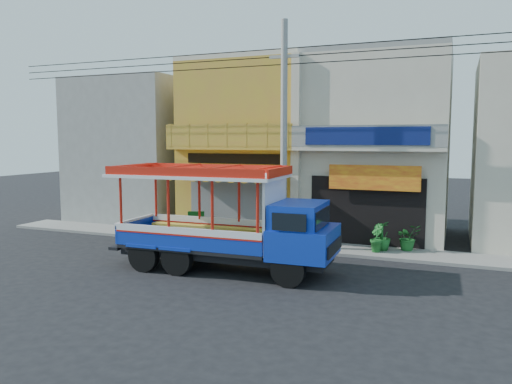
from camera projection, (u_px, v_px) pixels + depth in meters
ground at (280, 273)px, 16.61m from camera, size 90.00×90.00×0.00m
sidewalk at (312, 247)px, 20.30m from camera, size 30.00×2.00×0.12m
shophouse_left at (257, 145)px, 25.00m from camera, size 6.00×7.50×8.24m
shophouse_right at (379, 146)px, 22.78m from camera, size 6.00×6.75×8.24m
party_pilaster at (296, 149)px, 21.03m from camera, size 0.35×0.30×8.00m
filler_building_left at (140, 150)px, 27.67m from camera, size 6.00×6.00×7.60m
utility_pole at (288, 124)px, 19.44m from camera, size 28.00×0.26×9.00m
songthaew_truck at (239, 222)px, 16.45m from camera, size 7.64×2.73×3.54m
green_sign at (196, 226)px, 22.13m from camera, size 0.72×0.51×1.12m
potted_plant_a at (408, 237)px, 19.37m from camera, size 1.20×1.16×1.02m
potted_plant_b at (376, 238)px, 19.12m from camera, size 0.63×0.71×1.07m
potted_plant_c at (382, 236)px, 19.37m from camera, size 0.83×0.83×1.14m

